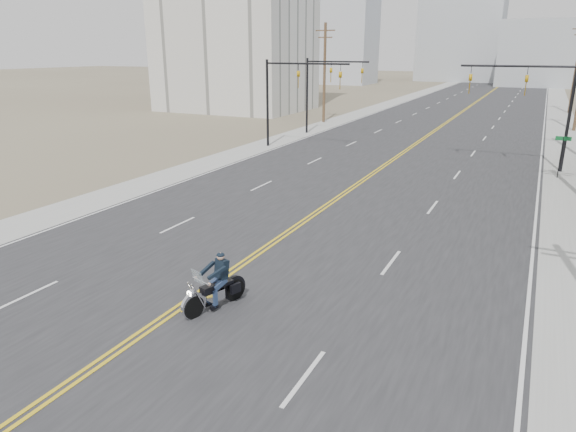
# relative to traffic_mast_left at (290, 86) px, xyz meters

# --- Properties ---
(ground_plane) EXTENTS (400.00, 400.00, 0.00)m
(ground_plane) POSITION_rel_traffic_mast_left_xyz_m (8.98, -32.00, -4.94)
(ground_plane) COLOR #776D56
(ground_plane) RESTS_ON ground
(road) EXTENTS (20.00, 200.00, 0.01)m
(road) POSITION_rel_traffic_mast_left_xyz_m (8.98, 38.00, -4.93)
(road) COLOR #303033
(road) RESTS_ON ground
(sidewalk_left) EXTENTS (3.00, 200.00, 0.01)m
(sidewalk_left) POSITION_rel_traffic_mast_left_xyz_m (-2.52, 38.00, -4.93)
(sidewalk_left) COLOR #A5A5A0
(sidewalk_left) RESTS_ON ground
(sidewalk_right) EXTENTS (3.00, 200.00, 0.01)m
(sidewalk_right) POSITION_rel_traffic_mast_left_xyz_m (20.48, 38.00, -4.93)
(sidewalk_right) COLOR #A5A5A0
(sidewalk_right) RESTS_ON ground
(traffic_mast_left) EXTENTS (7.10, 0.26, 7.00)m
(traffic_mast_left) POSITION_rel_traffic_mast_left_xyz_m (0.00, 0.00, 0.00)
(traffic_mast_left) COLOR black
(traffic_mast_left) RESTS_ON ground
(traffic_mast_right) EXTENTS (7.10, 0.26, 7.00)m
(traffic_mast_right) POSITION_rel_traffic_mast_left_xyz_m (17.95, 0.00, 0.00)
(traffic_mast_right) COLOR black
(traffic_mast_right) RESTS_ON ground
(traffic_mast_far) EXTENTS (6.10, 0.26, 7.00)m
(traffic_mast_far) POSITION_rel_traffic_mast_left_xyz_m (-0.33, 8.00, -0.06)
(traffic_mast_far) COLOR black
(traffic_mast_far) RESTS_ON ground
(street_sign) EXTENTS (0.90, 0.06, 2.62)m
(street_sign) POSITION_rel_traffic_mast_left_xyz_m (19.78, -2.00, -3.13)
(street_sign) COLOR black
(street_sign) RESTS_ON ground
(utility_pole_e) EXTENTS (2.20, 0.30, 11.00)m
(utility_pole_e) POSITION_rel_traffic_mast_left_xyz_m (21.48, 38.00, 0.79)
(utility_pole_e) COLOR brown
(utility_pole_e) RESTS_ON ground
(utility_pole_left) EXTENTS (2.20, 0.30, 10.50)m
(utility_pole_left) POSITION_rel_traffic_mast_left_xyz_m (-3.52, 16.00, 0.54)
(utility_pole_left) COLOR brown
(utility_pole_left) RESTS_ON ground
(haze_bldg_a) EXTENTS (14.00, 12.00, 22.00)m
(haze_bldg_a) POSITION_rel_traffic_mast_left_xyz_m (-26.02, 83.00, 6.06)
(haze_bldg_a) COLOR #B7BCC6
(haze_bldg_a) RESTS_ON ground
(haze_bldg_b) EXTENTS (18.00, 14.00, 14.00)m
(haze_bldg_b) POSITION_rel_traffic_mast_left_xyz_m (16.98, 93.00, 2.06)
(haze_bldg_b) COLOR #ADB2B7
(haze_bldg_b) RESTS_ON ground
(haze_bldg_d) EXTENTS (20.00, 15.00, 26.00)m
(haze_bldg_d) POSITION_rel_traffic_mast_left_xyz_m (-3.02, 108.00, 8.06)
(haze_bldg_d) COLOR #ADB2B7
(haze_bldg_d) RESTS_ON ground
(haze_bldg_f) EXTENTS (12.00, 12.00, 16.00)m
(haze_bldg_f) POSITION_rel_traffic_mast_left_xyz_m (-41.02, 98.00, 3.06)
(haze_bldg_f) COLOR #ADB2B7
(haze_bldg_f) RESTS_ON ground
(motorcyclist) EXTENTS (1.61, 2.47, 1.79)m
(motorcyclist) POSITION_rel_traffic_mast_left_xyz_m (9.99, -25.95, -4.04)
(motorcyclist) COLOR black
(motorcyclist) RESTS_ON ground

